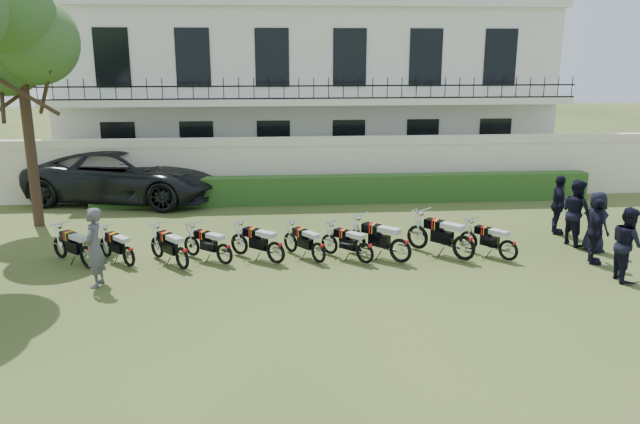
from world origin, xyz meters
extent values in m
plane|color=#35441B|center=(0.00, 0.00, 0.00)|extent=(100.00, 100.00, 0.00)
cube|color=#F2E4CB|center=(0.00, 8.00, 1.00)|extent=(30.00, 0.30, 2.00)
cube|color=#F2E4CB|center=(0.00, 8.00, 2.15)|extent=(30.00, 0.35, 0.30)
cube|color=#274A1A|center=(1.00, 7.20, 0.50)|extent=(18.00, 0.60, 1.00)
cube|color=silver|center=(0.00, 14.00, 3.50)|extent=(20.00, 8.00, 7.00)
cube|color=silver|center=(0.00, 14.00, 7.20)|extent=(20.40, 8.40, 0.40)
cube|color=silver|center=(0.00, 9.30, 3.50)|extent=(20.00, 1.40, 0.25)
cube|color=black|center=(0.00, 8.65, 4.10)|extent=(20.00, 0.05, 0.05)
cube|color=black|center=(0.00, 8.65, 3.65)|extent=(20.00, 0.05, 0.05)
cube|color=black|center=(-7.50, 10.02, 1.60)|extent=(1.30, 0.12, 2.20)
cube|color=black|center=(-7.50, 10.02, 5.10)|extent=(1.30, 0.12, 2.20)
cube|color=black|center=(-4.50, 10.02, 1.60)|extent=(1.30, 0.12, 2.20)
cube|color=black|center=(-4.50, 10.02, 5.10)|extent=(1.30, 0.12, 2.20)
cube|color=black|center=(-1.50, 10.02, 1.60)|extent=(1.30, 0.12, 2.20)
cube|color=black|center=(-1.50, 10.02, 5.10)|extent=(1.30, 0.12, 2.20)
cube|color=black|center=(1.50, 10.02, 1.60)|extent=(1.30, 0.12, 2.20)
cube|color=black|center=(1.50, 10.02, 5.10)|extent=(1.30, 0.12, 2.20)
cube|color=black|center=(4.50, 10.02, 1.60)|extent=(1.30, 0.12, 2.20)
cube|color=black|center=(4.50, 10.02, 5.10)|extent=(1.30, 0.12, 2.20)
cube|color=black|center=(7.50, 10.02, 1.60)|extent=(1.30, 0.12, 2.20)
cube|color=black|center=(7.50, 10.02, 5.10)|extent=(1.30, 0.12, 2.20)
cylinder|color=#473323|center=(-9.00, 5.00, 2.62)|extent=(0.32, 0.32, 5.25)
sphere|color=#305823|center=(-8.60, 5.20, 5.62)|extent=(2.60, 2.60, 2.60)
sphere|color=#305823|center=(-9.60, 5.30, 5.10)|extent=(2.20, 2.20, 2.20)
sphere|color=#305823|center=(-8.90, 4.50, 6.38)|extent=(2.40, 2.40, 2.40)
torus|color=black|center=(-5.88, 0.24, 0.29)|extent=(0.49, 0.47, 0.59)
torus|color=black|center=(-6.80, 1.10, 0.29)|extent=(0.49, 0.47, 0.59)
cube|color=black|center=(-6.30, 0.64, 0.44)|extent=(0.51, 0.49, 0.29)
cube|color=black|center=(-6.47, 0.79, 0.70)|extent=(0.49, 0.48, 0.21)
cube|color=red|center=(-6.47, 0.79, 0.71)|extent=(0.17, 0.27, 0.22)
cube|color=yellow|center=(-6.42, 0.75, 0.71)|extent=(0.15, 0.26, 0.22)
cube|color=#B4B4B4|center=(-6.11, 0.46, 0.73)|extent=(0.55, 0.53, 0.12)
cylinder|color=silver|center=(-6.69, 1.00, 0.99)|extent=(0.42, 0.44, 0.03)
torus|color=black|center=(-4.94, 0.28, 0.26)|extent=(0.42, 0.45, 0.54)
torus|color=black|center=(-5.71, 1.12, 0.26)|extent=(0.42, 0.45, 0.54)
cube|color=black|center=(-5.29, 0.67, 0.40)|extent=(0.44, 0.47, 0.26)
cube|color=black|center=(-5.43, 0.82, 0.63)|extent=(0.44, 0.45, 0.19)
cube|color=red|center=(-5.43, 0.82, 0.64)|extent=(0.17, 0.24, 0.20)
cube|color=yellow|center=(-5.39, 0.78, 0.64)|extent=(0.15, 0.23, 0.20)
cube|color=#B4B4B4|center=(-5.13, 0.49, 0.67)|extent=(0.48, 0.50, 0.11)
cylinder|color=silver|center=(-5.62, 1.03, 0.90)|extent=(0.41, 0.38, 0.03)
torus|color=black|center=(-3.55, -0.11, 0.29)|extent=(0.43, 0.51, 0.58)
torus|color=black|center=(-4.33, 0.86, 0.29)|extent=(0.43, 0.51, 0.58)
cube|color=black|center=(-3.91, 0.34, 0.43)|extent=(0.46, 0.52, 0.29)
cube|color=black|center=(-4.05, 0.51, 0.69)|extent=(0.46, 0.49, 0.21)
cube|color=red|center=(-4.05, 0.51, 0.70)|extent=(0.20, 0.26, 0.22)
cube|color=yellow|center=(-4.01, 0.46, 0.70)|extent=(0.18, 0.24, 0.22)
cube|color=#B4B4B4|center=(-3.75, 0.14, 0.73)|extent=(0.51, 0.55, 0.11)
cylinder|color=silver|center=(-4.24, 0.75, 0.97)|extent=(0.47, 0.38, 0.03)
torus|color=black|center=(-2.45, 0.28, 0.28)|extent=(0.48, 0.42, 0.56)
torus|color=black|center=(-3.37, 1.05, 0.28)|extent=(0.48, 0.42, 0.56)
cube|color=black|center=(-2.88, 0.63, 0.41)|extent=(0.49, 0.45, 0.28)
cube|color=black|center=(-3.04, 0.77, 0.66)|extent=(0.47, 0.45, 0.20)
cube|color=red|center=(-3.04, 0.77, 0.67)|extent=(0.15, 0.26, 0.21)
cube|color=yellow|center=(-2.99, 0.73, 0.67)|extent=(0.13, 0.25, 0.21)
cube|color=#B4B4B4|center=(-2.69, 0.47, 0.70)|extent=(0.53, 0.49, 0.11)
cylinder|color=silver|center=(-3.26, 0.96, 0.94)|extent=(0.38, 0.44, 0.03)
torus|color=black|center=(-1.12, 0.21, 0.29)|extent=(0.51, 0.45, 0.59)
torus|color=black|center=(-2.08, 1.02, 0.29)|extent=(0.51, 0.45, 0.59)
cube|color=black|center=(-1.56, 0.59, 0.44)|extent=(0.52, 0.48, 0.29)
cube|color=black|center=(-1.73, 0.73, 0.70)|extent=(0.50, 0.47, 0.21)
cube|color=red|center=(-1.73, 0.73, 0.71)|extent=(0.16, 0.27, 0.22)
cube|color=yellow|center=(-1.69, 0.69, 0.71)|extent=(0.14, 0.26, 0.22)
cube|color=#B4B4B4|center=(-1.36, 0.42, 0.74)|extent=(0.56, 0.52, 0.12)
cylinder|color=silver|center=(-1.97, 0.93, 0.99)|extent=(0.40, 0.46, 0.03)
torus|color=black|center=(-0.16, 0.10, 0.27)|extent=(0.39, 0.50, 0.55)
torus|color=black|center=(-0.84, 1.06, 0.27)|extent=(0.39, 0.50, 0.55)
cube|color=black|center=(-0.47, 0.54, 0.41)|extent=(0.42, 0.50, 0.27)
cube|color=black|center=(-0.59, 0.71, 0.65)|extent=(0.43, 0.47, 0.20)
cube|color=red|center=(-0.59, 0.71, 0.66)|extent=(0.20, 0.24, 0.21)
cube|color=yellow|center=(-0.56, 0.67, 0.66)|extent=(0.18, 0.23, 0.21)
cube|color=#B4B4B4|center=(-0.33, 0.34, 0.69)|extent=(0.46, 0.53, 0.11)
cylinder|color=silver|center=(-0.76, 0.95, 0.92)|extent=(0.46, 0.34, 0.03)
torus|color=black|center=(1.11, 0.00, 0.27)|extent=(0.45, 0.46, 0.56)
torus|color=black|center=(0.27, 0.85, 0.27)|extent=(0.45, 0.46, 0.56)
cube|color=black|center=(0.72, 0.39, 0.41)|extent=(0.47, 0.48, 0.27)
cube|color=black|center=(0.58, 0.54, 0.66)|extent=(0.46, 0.46, 0.20)
cube|color=red|center=(0.58, 0.54, 0.67)|extent=(0.17, 0.25, 0.21)
cube|color=yellow|center=(0.61, 0.50, 0.67)|extent=(0.15, 0.24, 0.21)
cube|color=#B4B4B4|center=(0.90, 0.22, 0.70)|extent=(0.51, 0.51, 0.11)
cylinder|color=silver|center=(0.37, 0.75, 0.93)|extent=(0.41, 0.40, 0.03)
torus|color=black|center=(2.13, -0.06, 0.32)|extent=(0.55, 0.51, 0.65)
torus|color=black|center=(1.09, 0.86, 0.32)|extent=(0.55, 0.51, 0.65)
cube|color=black|center=(1.65, 0.36, 0.48)|extent=(0.57, 0.53, 0.32)
cube|color=black|center=(1.46, 0.53, 0.77)|extent=(0.54, 0.53, 0.24)
cube|color=red|center=(1.46, 0.53, 0.78)|extent=(0.19, 0.30, 0.25)
cube|color=yellow|center=(1.51, 0.48, 0.78)|extent=(0.16, 0.29, 0.25)
cube|color=#B4B4B4|center=(1.86, 0.17, 0.81)|extent=(0.61, 0.58, 0.13)
cylinder|color=silver|center=(1.21, 0.75, 1.09)|extent=(0.45, 0.50, 0.03)
torus|color=black|center=(3.77, -0.10, 0.33)|extent=(0.53, 0.57, 0.68)
torus|color=black|center=(2.81, 0.98, 0.33)|extent=(0.53, 0.57, 0.68)
cube|color=black|center=(3.33, 0.40, 0.50)|extent=(0.56, 0.59, 0.33)
cube|color=black|center=(3.16, 0.59, 0.80)|extent=(0.55, 0.57, 0.25)
cube|color=red|center=(3.16, 0.59, 0.81)|extent=(0.22, 0.31, 0.26)
cube|color=yellow|center=(3.20, 0.54, 0.81)|extent=(0.19, 0.29, 0.26)
cube|color=#B4B4B4|center=(3.53, 0.17, 0.85)|extent=(0.61, 0.63, 0.13)
cylinder|color=silver|center=(2.92, 0.85, 1.14)|extent=(0.52, 0.47, 0.03)
torus|color=black|center=(4.84, -0.12, 0.28)|extent=(0.43, 0.48, 0.56)
torus|color=black|center=(4.07, 0.79, 0.28)|extent=(0.43, 0.48, 0.56)
cube|color=black|center=(4.48, 0.30, 0.41)|extent=(0.45, 0.49, 0.28)
cube|color=black|center=(4.34, 0.46, 0.66)|extent=(0.45, 0.47, 0.20)
cube|color=red|center=(4.34, 0.46, 0.67)|extent=(0.19, 0.25, 0.21)
cube|color=yellow|center=(4.38, 0.42, 0.67)|extent=(0.16, 0.24, 0.21)
cube|color=#B4B4B4|center=(4.64, 0.11, 0.70)|extent=(0.50, 0.53, 0.11)
cylinder|color=silver|center=(4.15, 0.68, 0.94)|extent=(0.44, 0.38, 0.03)
imported|color=black|center=(-6.92, 8.13, 0.96)|extent=(7.46, 4.70, 1.92)
imported|color=#57565B|center=(-5.79, -0.56, 0.94)|extent=(0.49, 0.71, 1.88)
imported|color=black|center=(6.72, -1.22, 0.90)|extent=(0.78, 0.95, 1.80)
imported|color=black|center=(6.59, 0.01, 0.86)|extent=(0.73, 1.09, 1.72)
imported|color=black|center=(7.13, 0.99, 0.84)|extent=(0.68, 0.90, 1.67)
imported|color=black|center=(6.88, 1.64, 0.94)|extent=(0.93, 1.07, 1.88)
imported|color=black|center=(6.87, 2.71, 0.89)|extent=(0.73, 1.13, 1.79)
camera|label=1|loc=(-1.76, -14.67, 5.33)|focal=35.00mm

